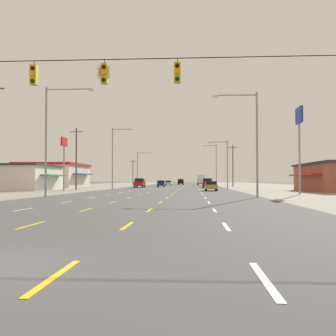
% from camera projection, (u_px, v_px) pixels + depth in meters
% --- Properties ---
extents(ground_plane, '(572.00, 572.00, 0.00)m').
position_uv_depth(ground_plane, '(170.00, 189.00, 73.26)').
color(ground_plane, '#4C4C4F').
extents(lot_apron_left, '(28.00, 440.00, 0.01)m').
position_uv_depth(lot_apron_left, '(37.00, 189.00, 74.77)').
color(lot_apron_left, gray).
rests_on(lot_apron_left, ground).
extents(lot_apron_right, '(28.00, 440.00, 0.01)m').
position_uv_depth(lot_apron_right, '(308.00, 189.00, 71.75)').
color(lot_apron_right, gray).
rests_on(lot_apron_right, ground).
extents(lane_markings, '(10.64, 227.60, 0.01)m').
position_uv_depth(lane_markings, '(178.00, 186.00, 111.67)').
color(lane_markings, white).
rests_on(lane_markings, ground).
extents(signal_span_wire, '(25.92, 0.53, 8.61)m').
position_uv_depth(signal_span_wire, '(94.00, 108.00, 18.52)').
color(signal_span_wire, brown).
rests_on(signal_span_wire, ground).
extents(sedan_far_right_nearest, '(1.80, 4.50, 1.46)m').
position_uv_depth(sedan_far_right_nearest, '(211.00, 186.00, 60.69)').
color(sedan_far_right_nearest, '#B28C33').
rests_on(sedan_far_right_nearest, ground).
extents(suv_far_right_near, '(1.98, 4.90, 1.98)m').
position_uv_depth(suv_far_right_near, '(207.00, 183.00, 84.73)').
color(suv_far_right_near, maroon).
rests_on(suv_far_right_near, ground).
extents(suv_far_left_mid, '(1.98, 4.90, 1.98)m').
position_uv_depth(suv_far_left_mid, '(140.00, 183.00, 86.00)').
color(suv_far_left_mid, red).
rests_on(suv_far_left_mid, ground).
extents(hatchback_inner_left_midfar, '(1.72, 3.90, 1.54)m').
position_uv_depth(hatchback_inner_left_midfar, '(161.00, 184.00, 95.31)').
color(hatchback_inner_left_midfar, navy).
rests_on(hatchback_inner_left_midfar, ground).
extents(sedan_inner_left_far, '(1.80, 4.50, 1.46)m').
position_uv_depth(sedan_inner_left_far, '(168.00, 183.00, 124.15)').
color(sedan_inner_left_far, silver).
rests_on(sedan_inner_left_far, ground).
extents(box_truck_far_right_farther, '(2.40, 7.20, 3.23)m').
position_uv_depth(box_truck_far_right_farther, '(201.00, 179.00, 129.80)').
color(box_truck_far_right_farther, '#4C196B').
rests_on(box_truck_far_right_farther, ground).
extents(suv_center_turn_farthest, '(1.98, 4.90, 1.98)m').
position_uv_depth(suv_center_turn_farthest, '(181.00, 182.00, 137.11)').
color(suv_center_turn_farthest, black).
rests_on(suv_center_turn_farthest, ground).
extents(storefront_left_row_1, '(15.09, 13.27, 4.13)m').
position_uv_depth(storefront_left_row_1, '(10.00, 177.00, 65.76)').
color(storefront_left_row_1, silver).
rests_on(storefront_left_row_1, ground).
extents(storefront_left_row_2, '(13.55, 17.37, 5.27)m').
position_uv_depth(storefront_left_row_2, '(54.00, 175.00, 88.98)').
color(storefront_left_row_2, beige).
rests_on(storefront_left_row_2, ground).
extents(pole_sign_left_row_1, '(0.24, 2.55, 8.02)m').
position_uv_depth(pole_sign_left_row_1, '(64.00, 150.00, 60.22)').
color(pole_sign_left_row_1, gray).
rests_on(pole_sign_left_row_1, ground).
extents(pole_sign_right_row_1, '(0.24, 2.52, 10.00)m').
position_uv_depth(pole_sign_right_row_1, '(299.00, 126.00, 46.06)').
color(pole_sign_right_row_1, gray).
rests_on(pole_sign_right_row_1, ground).
extents(streetlight_left_row_0, '(4.88, 0.26, 10.72)m').
position_uv_depth(streetlight_left_row_0, '(51.00, 133.00, 39.06)').
color(streetlight_left_row_0, gray).
rests_on(streetlight_left_row_0, ground).
extents(streetlight_right_row_0, '(4.25, 0.26, 9.93)m').
position_uv_depth(streetlight_right_row_0, '(252.00, 136.00, 37.86)').
color(streetlight_right_row_0, gray).
rests_on(streetlight_right_row_0, ground).
extents(streetlight_left_row_1, '(3.63, 0.26, 10.92)m').
position_uv_depth(streetlight_left_row_1, '(114.00, 154.00, 71.50)').
color(streetlight_left_row_1, gray).
rests_on(streetlight_left_row_1, ground).
extents(streetlight_right_row_1, '(3.50, 0.26, 8.55)m').
position_uv_depth(streetlight_right_row_1, '(225.00, 161.00, 70.26)').
color(streetlight_right_row_1, gray).
rests_on(streetlight_right_row_1, ground).
extents(streetlight_left_row_2, '(3.70, 0.26, 8.92)m').
position_uv_depth(streetlight_left_row_2, '(139.00, 166.00, 103.89)').
color(streetlight_left_row_2, gray).
rests_on(streetlight_left_row_2, ground).
extents(streetlight_right_row_2, '(3.70, 0.26, 10.72)m').
position_uv_depth(streetlight_right_row_2, '(215.00, 163.00, 102.72)').
color(streetlight_right_row_2, gray).
rests_on(streetlight_right_row_2, ground).
extents(utility_pole_left_row_1, '(2.20, 0.26, 10.23)m').
position_uv_depth(utility_pole_left_row_1, '(76.00, 158.00, 66.49)').
color(utility_pole_left_row_1, brown).
rests_on(utility_pole_left_row_1, ground).
extents(utility_pole_right_row_2, '(2.20, 0.26, 10.09)m').
position_uv_depth(utility_pole_right_row_2, '(233.00, 165.00, 96.62)').
color(utility_pole_right_row_2, brown).
rests_on(utility_pole_right_row_2, ground).
extents(utility_pole_left_row_3, '(2.20, 0.26, 8.23)m').
position_uv_depth(utility_pole_left_row_3, '(133.00, 172.00, 130.02)').
color(utility_pole_left_row_3, brown).
rests_on(utility_pole_left_row_3, ground).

